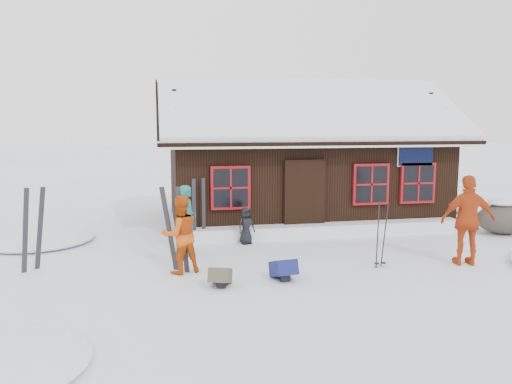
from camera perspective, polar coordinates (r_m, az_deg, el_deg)
ground at (r=11.13m, az=4.62°, el=-7.88°), size 120.00×120.00×0.00m
mountain_hut at (r=15.98m, az=5.03°, el=2.67°), size 8.90×6.09×4.42m
snow_drift at (r=13.61m, az=8.15°, el=-4.25°), size 7.60×0.60×0.35m
snow_mounds at (r=13.35m, az=9.31°, el=-5.29°), size 20.60×13.20×0.48m
skier_teal at (r=11.57m, az=-7.83°, el=-3.20°), size 0.39×0.59×1.62m
skier_orange_left at (r=10.18m, az=-8.65°, el=-4.83°), size 0.93×0.82×1.59m
skier_orange_right at (r=11.53m, az=23.07°, el=-3.00°), size 1.21×0.71×1.94m
skier_crouched at (r=12.53m, az=-1.12°, el=-3.88°), size 0.53×0.44×0.93m
boulder at (r=15.28m, az=26.47°, el=-2.64°), size 1.51×1.13×0.88m
ski_pair_left at (r=11.24m, az=-24.16°, el=-4.01°), size 0.50×0.33×1.77m
ski_pair_mid at (r=10.33m, az=-9.15°, el=-4.32°), size 0.58×0.31×1.80m
ski_pair_right at (r=12.74m, az=-6.54°, el=-2.22°), size 0.34×0.20×1.69m
ski_poles at (r=10.82m, az=14.11°, el=-4.84°), size 0.26×0.13×1.44m
backpack_blue at (r=9.82m, az=3.15°, el=-9.11°), size 0.48×0.60×0.30m
backpack_olive at (r=9.45m, az=-4.10°, el=-9.89°), size 0.51×0.59×0.27m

